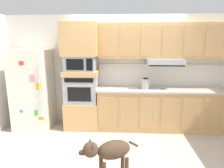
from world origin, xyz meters
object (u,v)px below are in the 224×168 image
(refrigerator, at_px, (33,89))
(dog, at_px, (109,151))
(microwave, at_px, (81,63))
(screwdriver, at_px, (163,89))
(electric_kettle, at_px, (145,84))
(built_in_oven, at_px, (82,88))

(refrigerator, bearing_deg, dog, -43.06)
(microwave, xyz_separation_m, screwdriver, (1.76, -0.07, -0.53))
(refrigerator, relative_size, dog, 2.17)
(refrigerator, bearing_deg, microwave, 3.56)
(screwdriver, bearing_deg, electric_kettle, 176.66)
(microwave, height_order, screwdriver, microwave)
(refrigerator, xyz_separation_m, electric_kettle, (2.47, 0.02, 0.15))
(built_in_oven, distance_m, electric_kettle, 1.39)
(dog, bearing_deg, microwave, -91.56)
(microwave, relative_size, screwdriver, 3.82)
(microwave, bearing_deg, screwdriver, -2.25)
(screwdriver, distance_m, electric_kettle, 0.38)
(screwdriver, distance_m, dog, 2.04)
(refrigerator, bearing_deg, built_in_oven, 3.56)
(electric_kettle, xyz_separation_m, dog, (-0.66, -1.71, -0.58))
(built_in_oven, xyz_separation_m, screwdriver, (1.76, -0.07, 0.03))
(dog, bearing_deg, refrigerator, -66.96)
(electric_kettle, bearing_deg, refrigerator, -179.53)
(refrigerator, xyz_separation_m, microwave, (1.09, 0.07, 0.58))
(built_in_oven, height_order, dog, built_in_oven)
(refrigerator, height_order, dog, refrigerator)
(refrigerator, height_order, electric_kettle, refrigerator)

